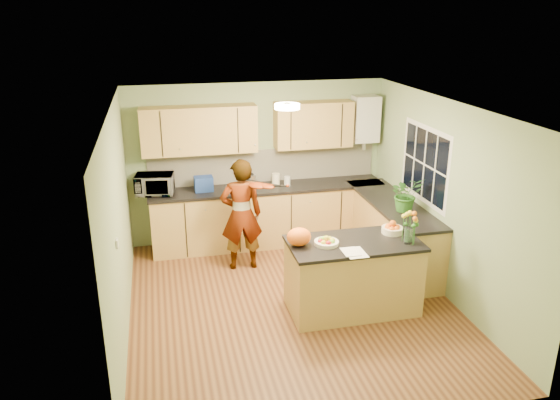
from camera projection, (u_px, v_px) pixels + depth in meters
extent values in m
plane|color=#502B16|center=(292.00, 304.00, 6.92)|extent=(4.50, 4.50, 0.00)
cube|color=white|center=(293.00, 107.00, 6.08)|extent=(4.00, 4.50, 0.02)
cube|color=#8EA777|center=(258.00, 163.00, 8.57)|extent=(4.00, 0.02, 2.50)
cube|color=#8EA777|center=(360.00, 308.00, 4.43)|extent=(4.00, 0.02, 2.50)
cube|color=#8EA777|center=(119.00, 226.00, 6.08)|extent=(0.02, 4.50, 2.50)
cube|color=#8EA777|center=(445.00, 200.00, 6.92)|extent=(0.02, 4.50, 2.50)
cube|color=#A68042|center=(268.00, 216.00, 8.58)|extent=(3.60, 0.60, 0.90)
cube|color=black|center=(268.00, 188.00, 8.42)|extent=(3.64, 0.62, 0.04)
cube|color=#A68042|center=(391.00, 234.00, 7.91)|extent=(0.60, 2.20, 0.90)
cube|color=black|center=(393.00, 204.00, 7.75)|extent=(0.62, 2.24, 0.04)
cube|color=white|center=(264.00, 165.00, 8.59)|extent=(3.60, 0.02, 0.52)
cube|color=#A68042|center=(199.00, 130.00, 8.02)|extent=(1.70, 0.34, 0.70)
cube|color=#A68042|center=(313.00, 125.00, 8.39)|extent=(1.20, 0.34, 0.70)
cube|color=silver|center=(365.00, 119.00, 8.56)|extent=(0.40, 0.30, 0.72)
cylinder|color=silver|center=(364.00, 144.00, 8.70)|extent=(0.06, 0.06, 0.20)
cube|color=silver|center=(425.00, 164.00, 7.37)|extent=(0.01, 1.30, 1.05)
cube|color=black|center=(424.00, 164.00, 7.37)|extent=(0.01, 1.18, 0.92)
cube|color=silver|center=(117.00, 243.00, 5.52)|extent=(0.02, 0.09, 0.09)
cylinder|color=#FFEABF|center=(287.00, 106.00, 6.37)|extent=(0.30, 0.30, 0.06)
cylinder|color=silver|center=(287.00, 104.00, 6.36)|extent=(0.10, 0.10, 0.02)
cube|color=#A68042|center=(353.00, 277.00, 6.67)|extent=(1.55, 0.77, 0.87)
cube|color=black|center=(354.00, 243.00, 6.52)|extent=(1.59, 0.81, 0.04)
cylinder|color=beige|center=(326.00, 243.00, 6.43)|extent=(0.29, 0.29, 0.04)
cylinder|color=beige|center=(392.00, 230.00, 6.76)|extent=(0.26, 0.26, 0.08)
cylinder|color=silver|center=(408.00, 236.00, 6.44)|extent=(0.10, 0.10, 0.20)
ellipsoid|color=orange|center=(299.00, 237.00, 6.38)|extent=(0.31, 0.28, 0.22)
cube|color=white|center=(355.00, 252.00, 6.22)|extent=(0.23, 0.31, 0.01)
imported|color=#EAAC8F|center=(241.00, 215.00, 7.65)|extent=(0.60, 0.40, 1.62)
imported|color=silver|center=(155.00, 184.00, 8.03)|extent=(0.60, 0.45, 0.30)
cube|color=navy|center=(204.00, 184.00, 8.19)|extent=(0.28, 0.21, 0.22)
cylinder|color=silver|center=(252.00, 181.00, 8.36)|extent=(0.14, 0.14, 0.20)
sphere|color=black|center=(251.00, 173.00, 8.32)|extent=(0.07, 0.07, 0.07)
cylinder|color=beige|center=(276.00, 179.00, 8.46)|extent=(0.15, 0.15, 0.19)
cylinder|color=silver|center=(287.00, 181.00, 8.44)|extent=(0.11, 0.11, 0.15)
imported|color=#2D6822|center=(406.00, 194.00, 7.34)|extent=(0.45, 0.40, 0.48)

